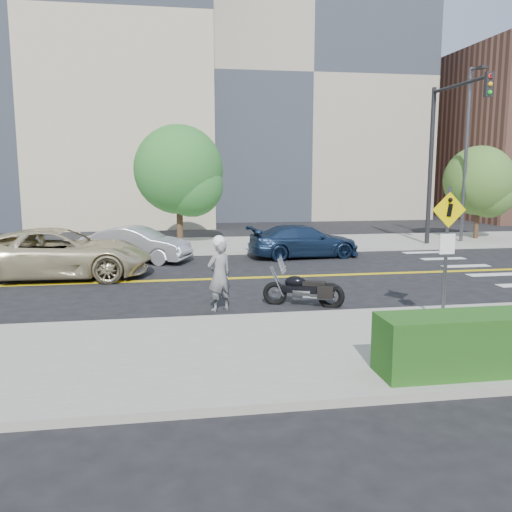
{
  "coord_description": "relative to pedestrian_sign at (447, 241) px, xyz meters",
  "views": [
    {
      "loc": [
        -1.88,
        -17.3,
        3.5
      ],
      "look_at": [
        0.48,
        -2.96,
        1.2
      ],
      "focal_mm": 38.0,
      "sensor_mm": 36.0,
      "label": 1
    }
  ],
  "objects": [
    {
      "name": "building_left",
      "position": [
        -14.2,
        28.31,
        10.54
      ],
      "size": [
        22.0,
        14.0,
        25.0
      ],
      "primitive_type": "cube",
      "color": "tan",
      "rests_on": "ground_plane"
    },
    {
      "name": "parked_car_blue",
      "position": [
        -0.62,
        10.23,
        -1.3
      ],
      "size": [
        4.69,
        2.28,
        1.31
      ],
      "primitive_type": "imported",
      "rotation": [
        0.0,
        0.0,
        1.67
      ],
      "color": "#1A2E4E",
      "rests_on": "ground"
    },
    {
      "name": "ground_plane",
      "position": [
        -4.2,
        6.31,
        -1.96
      ],
      "size": [
        120.0,
        120.0,
        0.0
      ],
      "primitive_type": "plane",
      "color": "black",
      "rests_on": "ground"
    },
    {
      "name": "tree_far_b",
      "position": [
        9.14,
        13.76,
        1.04
      ],
      "size": [
        3.4,
        3.4,
        4.71
      ],
      "rotation": [
        0.0,
        0.0,
        0.36
      ],
      "color": "#382619",
      "rests_on": "ground"
    },
    {
      "name": "lamp_post",
      "position": [
        7.8,
        12.81,
        2.19
      ],
      "size": [
        0.16,
        0.16,
        8.0
      ],
      "primitive_type": "cylinder",
      "color": "#4C4C51",
      "rests_on": "sidewalk_far"
    },
    {
      "name": "motorcycle",
      "position": [
        -2.62,
        2.41,
        -1.33
      ],
      "size": [
        2.15,
        1.35,
        1.26
      ],
      "primitive_type": null,
      "rotation": [
        0.0,
        0.0,
        -0.38
      ],
      "color": "black",
      "rests_on": "ground"
    },
    {
      "name": "motorcyclist",
      "position": [
        -4.82,
        2.3,
        -1.01
      ],
      "size": [
        0.78,
        0.67,
        1.92
      ],
      "rotation": [
        0.0,
        0.0,
        3.59
      ],
      "color": "silver",
      "rests_on": "ground"
    },
    {
      "name": "parked_car_silver",
      "position": [
        -7.26,
        10.19,
        -1.28
      ],
      "size": [
        4.35,
        2.92,
        1.35
      ],
      "primitive_type": "imported",
      "rotation": [
        0.0,
        0.0,
        1.17
      ],
      "color": "#B7B8C0",
      "rests_on": "ground"
    },
    {
      "name": "traffic_light",
      "position": [
        5.8,
        11.39,
        2.71
      ],
      "size": [
        0.28,
        4.5,
        7.0
      ],
      "color": "black",
      "rests_on": "sidewalk_far"
    },
    {
      "name": "sidewalk_far",
      "position": [
        -4.2,
        13.81,
        -1.89
      ],
      "size": [
        60.0,
        5.0,
        0.15
      ],
      "primitive_type": "cube",
      "color": "#9E9B91",
      "rests_on": "ground_plane"
    },
    {
      "name": "sidewalk_near",
      "position": [
        -4.2,
        -1.19,
        -1.89
      ],
      "size": [
        60.0,
        5.0,
        0.15
      ],
      "primitive_type": "cube",
      "color": "#9E9B91",
      "rests_on": "ground_plane"
    },
    {
      "name": "tree_far_a",
      "position": [
        -5.5,
        14.38,
        1.57
      ],
      "size": [
        4.08,
        4.08,
        5.58
      ],
      "rotation": [
        0.0,
        0.0,
        0.11
      ],
      "color": "#382619",
      "rests_on": "ground"
    },
    {
      "name": "suv",
      "position": [
        -9.6,
        7.35,
        -1.14
      ],
      "size": [
        5.99,
        2.9,
        1.64
      ],
      "primitive_type": "imported",
      "rotation": [
        0.0,
        0.0,
        1.54
      ],
      "color": "beige",
      "rests_on": "ground"
    },
    {
      "name": "building_mid",
      "position": [
        3.8,
        32.31,
        8.04
      ],
      "size": [
        18.0,
        14.0,
        20.0
      ],
      "primitive_type": "cube",
      "color": "#A39984",
      "rests_on": "ground_plane"
    },
    {
      "name": "pedestrian_sign",
      "position": [
        0.0,
        0.0,
        0.0
      ],
      "size": [
        0.78,
        0.08,
        3.0
      ],
      "color": "#4C4C51",
      "rests_on": "sidewalk_near"
    }
  ]
}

